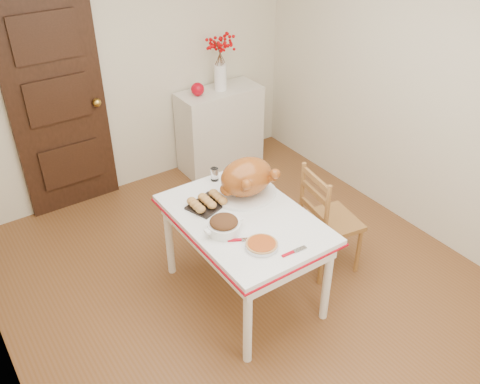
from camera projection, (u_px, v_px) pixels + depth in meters
floor at (249, 288)px, 4.12m from camera, size 3.50×4.00×0.00m
wall_back at (127, 65)px, 4.81m from camera, size 3.50×0.00×2.50m
wall_right at (424, 93)px, 4.26m from camera, size 0.00×4.00×2.50m
door_back at (58, 106)px, 4.58m from camera, size 0.85×0.06×2.06m
sideboard at (220, 129)px, 5.52m from camera, size 0.88×0.39×0.88m
kitchen_table at (244, 256)px, 3.87m from camera, size 0.85×1.24×0.74m
chair_oak at (331, 219)px, 4.11m from camera, size 0.47×0.47×0.93m
berry_vase at (220, 63)px, 5.13m from camera, size 0.29×0.29×0.55m
apple at (198, 89)px, 5.12m from camera, size 0.13×0.13×0.13m
turkey_platter at (247, 179)px, 3.80m from camera, size 0.52×0.44×0.30m
pumpkin_pie at (262, 244)px, 3.37m from camera, size 0.28×0.28×0.05m
stuffing_dish at (224, 225)px, 3.49m from camera, size 0.34×0.30×0.11m
rolls_tray at (207, 202)px, 3.76m from camera, size 0.32×0.29×0.07m
pie_server at (294, 251)px, 3.33m from camera, size 0.19×0.06×0.01m
carving_knife at (247, 239)px, 3.44m from camera, size 0.26×0.18×0.01m
drinking_glass at (215, 174)px, 4.05m from camera, size 0.07×0.07×0.11m
shaker_pair at (238, 172)px, 4.08m from camera, size 0.10×0.04×0.10m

